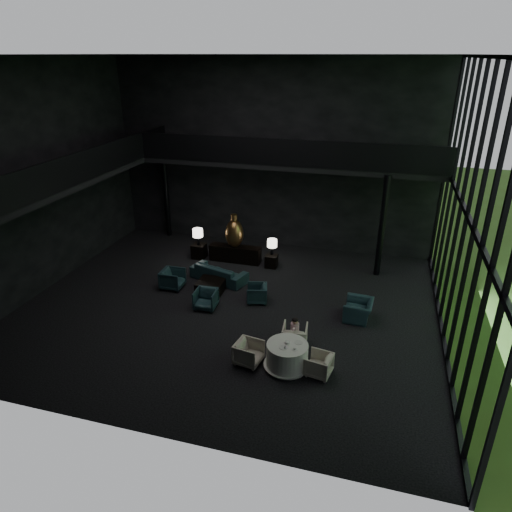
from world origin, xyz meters
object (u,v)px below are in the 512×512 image
(table_lamp_left, at_px, (198,234))
(child, at_px, (295,326))
(side_table_left, at_px, (199,251))
(dining_chair_east, at_px, (319,365))
(table_lamp_right, at_px, (272,244))
(lounge_armchair_south, at_px, (206,299))
(dining_chair_north, at_px, (295,335))
(coffee_table, at_px, (211,286))
(window_armchair, at_px, (359,308))
(dining_chair_west, at_px, (249,352))
(console, at_px, (235,254))
(side_table_right, at_px, (271,261))
(lounge_armchair_west, at_px, (173,278))
(dining_table, at_px, (287,357))
(lounge_armchair_east, at_px, (257,293))
(sofa, at_px, (219,269))
(bronze_urn, at_px, (234,233))

(table_lamp_left, relative_size, child, 1.30)
(side_table_left, xyz_separation_m, dining_chair_east, (6.08, -6.38, -0.00))
(table_lamp_right, distance_m, lounge_armchair_south, 4.17)
(table_lamp_right, relative_size, dining_chair_north, 0.93)
(coffee_table, xyz_separation_m, dining_chair_north, (3.63, -2.51, 0.15))
(window_armchair, distance_m, dining_chair_west, 4.27)
(side_table_left, bearing_deg, window_armchair, -24.76)
(console, xyz_separation_m, side_table_right, (1.60, -0.13, -0.08))
(side_table_left, xyz_separation_m, side_table_right, (3.20, -0.08, -0.04))
(lounge_armchair_west, height_order, lounge_armchair_south, lounge_armchair_west)
(table_lamp_right, distance_m, dining_table, 6.65)
(dining_chair_east, relative_size, dining_chair_west, 0.88)
(window_armchair, bearing_deg, side_table_right, -126.63)
(dining_table, xyz_separation_m, child, (0.01, 1.01, 0.39))
(lounge_armchair_east, bearing_deg, dining_chair_north, 24.89)
(side_table_left, xyz_separation_m, coffee_table, (1.56, -2.71, -0.09))
(table_lamp_left, xyz_separation_m, sofa, (1.54, -1.72, -0.66))
(side_table_right, bearing_deg, bronze_urn, 177.24)
(lounge_armchair_east, relative_size, coffee_table, 0.69)
(side_table_left, xyz_separation_m, dining_chair_north, (5.19, -5.22, 0.05))
(dining_chair_north, relative_size, dining_chair_east, 1.17)
(table_lamp_right, height_order, child, table_lamp_right)
(coffee_table, relative_size, dining_chair_east, 1.56)
(console, relative_size, bronze_urn, 1.54)
(table_lamp_left, bearing_deg, dining_chair_east, -46.16)
(sofa, bearing_deg, child, 152.47)
(console, xyz_separation_m, bronze_urn, (0.00, -0.05, 0.94))
(lounge_armchair_south, xyz_separation_m, coffee_table, (-0.27, 1.19, -0.15))
(child, bearing_deg, bronze_urn, -55.87)
(side_table_left, height_order, dining_chair_north, dining_chair_north)
(sofa, relative_size, lounge_armchair_east, 3.66)
(sofa, bearing_deg, side_table_left, -32.64)
(window_armchair, distance_m, child, 2.74)
(sofa, relative_size, dining_chair_west, 3.46)
(side_table_left, xyz_separation_m, table_lamp_left, (0.00, -0.05, 0.82))
(bronze_urn, distance_m, side_table_right, 1.90)
(table_lamp_left, relative_size, sofa, 0.30)
(dining_table, bearing_deg, child, 89.62)
(window_armchair, relative_size, dining_chair_east, 1.58)
(lounge_armchair_east, height_order, dining_chair_north, dining_chair_north)
(table_lamp_right, height_order, window_armchair, table_lamp_right)
(side_table_right, height_order, dining_table, dining_table)
(dining_chair_north, distance_m, child, 0.38)
(console, distance_m, side_table_left, 1.60)
(side_table_right, distance_m, dining_chair_east, 6.93)
(bronze_urn, relative_size, lounge_armchair_west, 1.69)
(console, distance_m, dining_table, 7.31)
(dining_table, relative_size, dining_chair_north, 1.84)
(console, height_order, window_armchair, window_armchair)
(table_lamp_right, xyz_separation_m, dining_chair_west, (0.91, -6.40, -0.65))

